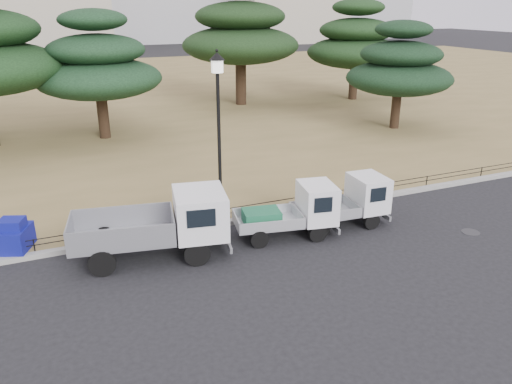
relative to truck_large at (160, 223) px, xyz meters
name	(u,v)px	position (x,y,z in m)	size (l,w,h in m)	color
ground	(281,252)	(3.45, -1.22, -1.10)	(220.00, 220.00, 0.00)	black
lawn	(122,94)	(3.45, 29.38, -1.03)	(120.00, 56.00, 0.15)	olive
curb	(249,219)	(3.45, 1.38, -1.02)	(120.00, 0.25, 0.16)	gray
truck_large	(160,223)	(0.00, 0.00, 0.00)	(4.78, 2.53, 1.98)	black
truck_kei_front	(293,211)	(4.33, -0.27, -0.24)	(3.45, 1.93, 1.73)	black
truck_kei_rear	(347,202)	(6.41, -0.23, -0.26)	(3.29, 1.56, 1.68)	black
street_lamp	(218,110)	(2.50, 1.68, 2.86)	(0.50, 0.50, 5.64)	black
pipe_fence	(248,208)	(3.45, 1.53, -0.66)	(38.00, 0.04, 0.40)	black
tarp_pile	(4,237)	(-4.35, 2.03, -0.55)	(1.80, 1.57, 1.01)	navy
manhole	(471,232)	(9.95, -2.42, -1.10)	(0.60, 0.60, 0.01)	#2D2D30
pine_center_left	(98,66)	(0.23, 14.81, 2.99)	(6.72, 6.72, 6.83)	black
pine_center_right	(240,32)	(10.85, 20.99, 4.17)	(8.34, 8.34, 8.85)	black
pine_east_near	(400,67)	(16.61, 10.37, 2.63)	(6.14, 6.14, 6.20)	black
pine_east_far	(356,42)	(19.68, 19.56, 3.31)	(7.36, 7.36, 7.40)	black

